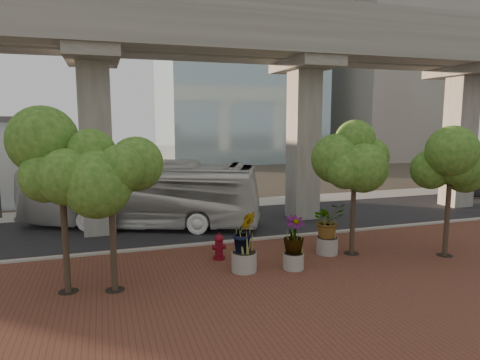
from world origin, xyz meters
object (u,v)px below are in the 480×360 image
object	(u,v)px
transit_bus	(141,195)
planter_front	(328,223)
parked_car	(473,188)
fire_hydrant	(219,247)

from	to	relation	value
transit_bus	planter_front	bearing A→B (deg)	-112.42
parked_car	fire_hydrant	bearing A→B (deg)	119.82
transit_bus	fire_hydrant	size ratio (longest dim) A/B	11.55
transit_bus	fire_hydrant	distance (m)	7.61
parked_car	planter_front	xyz separation A→B (m)	(-18.46, -9.62, 0.80)
transit_bus	planter_front	distance (m)	10.86
transit_bus	planter_front	world-z (taller)	transit_bus
transit_bus	planter_front	xyz separation A→B (m)	(7.54, -7.80, -0.37)
parked_car	fire_hydrant	size ratio (longest dim) A/B	3.65
fire_hydrant	parked_car	bearing A→B (deg)	20.74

